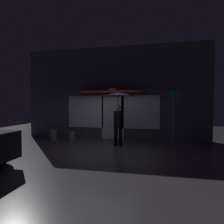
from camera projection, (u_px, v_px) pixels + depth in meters
The scene contains 6 objects.
ground_plane at pixel (101, 150), 6.75m from camera, with size 18.00×18.00×0.00m, color #423F44.
building_facade at pixel (113, 94), 8.96m from camera, with size 9.09×1.00×4.54m.
person_with_umbrella at pixel (118, 105), 7.30m from camera, with size 1.17×1.17×2.20m.
street_sign_post at pixel (173, 113), 7.54m from camera, with size 0.40×0.07×2.39m.
sidewalk_bollard at pixel (72, 137), 8.18m from camera, with size 0.29×0.29×0.45m, color slate.
sidewalk_bollard_2 at pixel (53, 135), 8.52m from camera, with size 0.29×0.29×0.52m, color slate.
Camera 1 is at (1.72, -6.48, 1.69)m, focal length 28.85 mm.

